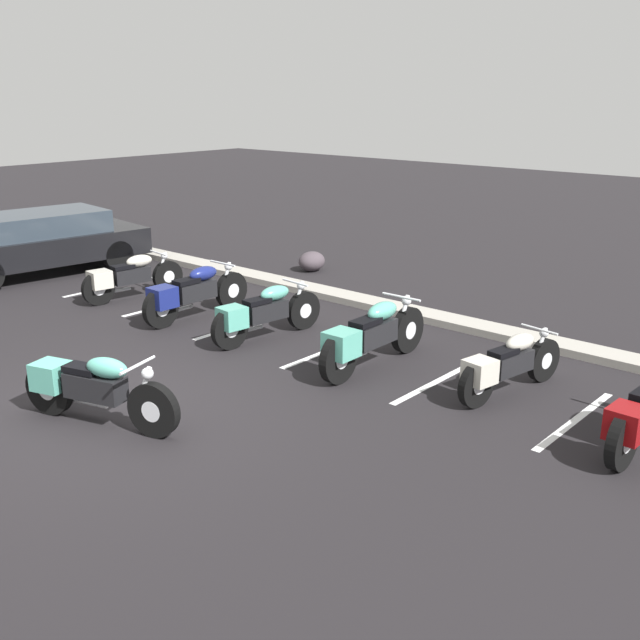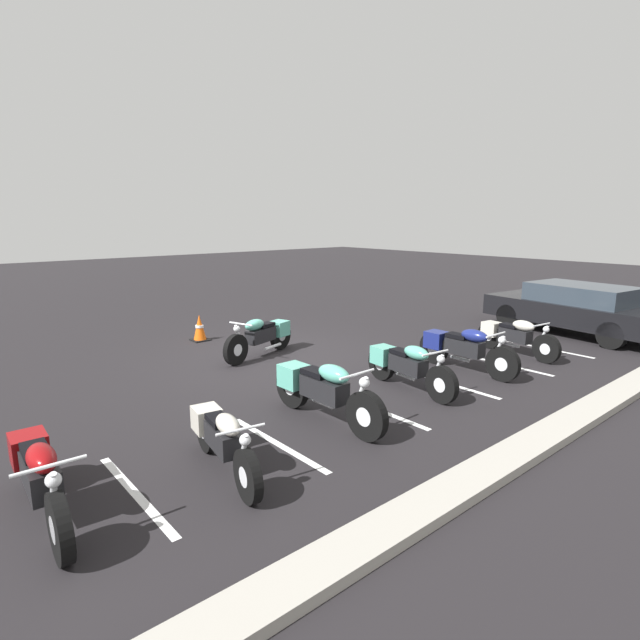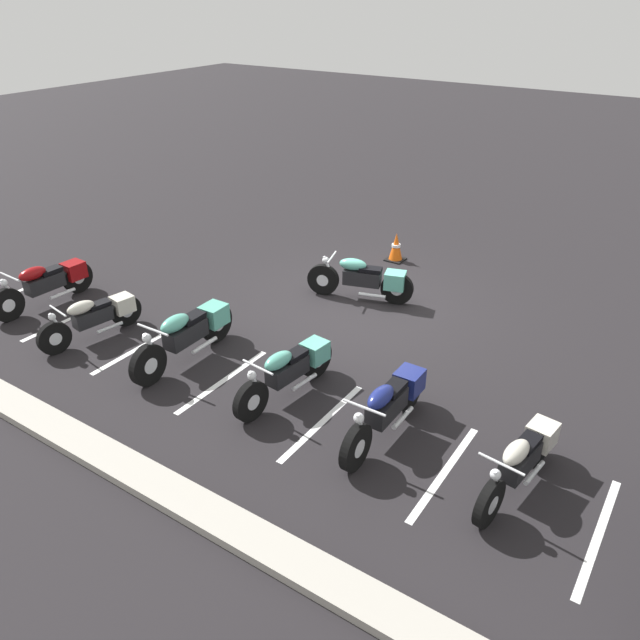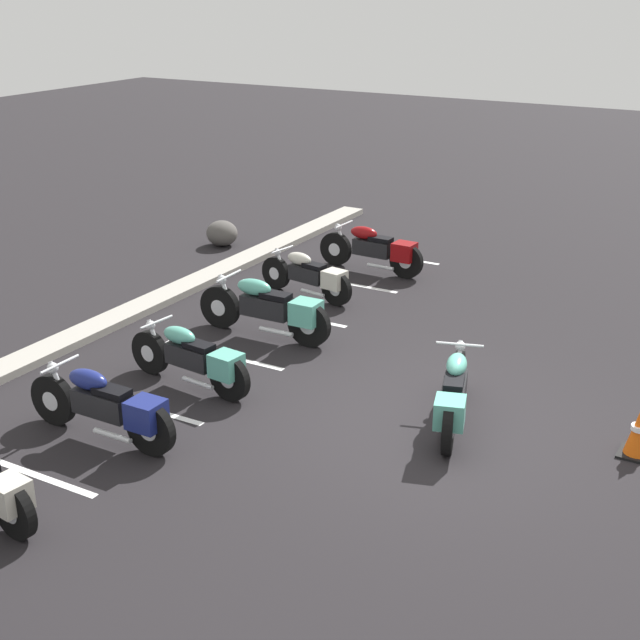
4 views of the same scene
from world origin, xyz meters
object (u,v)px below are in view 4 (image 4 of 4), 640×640
object	(u,v)px
parked_bike_5	(376,249)
parked_bike_3	(270,308)
motorcycle_teal_featured	(454,394)
parked_bike_4	(310,275)
landscape_rock_0	(222,233)
parked_bike_2	(194,358)
parked_bike_1	(107,406)
traffic_cone	(639,432)

from	to	relation	value
parked_bike_5	parked_bike_3	bearing A→B (deg)	92.95
motorcycle_teal_featured	parked_bike_4	bearing A→B (deg)	33.61
parked_bike_3	parked_bike_5	distance (m)	3.72
parked_bike_3	parked_bike_4	distance (m)	1.92
parked_bike_4	landscape_rock_0	distance (m)	3.71
parked_bike_2	parked_bike_5	world-z (taller)	parked_bike_5
parked_bike_1	traffic_cone	bearing A→B (deg)	-153.34
motorcycle_teal_featured	landscape_rock_0	size ratio (longest dim) A/B	3.14
parked_bike_3	traffic_cone	bearing A→B (deg)	169.80
parked_bike_4	traffic_cone	size ratio (longest dim) A/B	3.01
motorcycle_teal_featured	parked_bike_2	bearing A→B (deg)	84.12
motorcycle_teal_featured	parked_bike_3	size ratio (longest dim) A/B	0.91
parked_bike_1	traffic_cone	world-z (taller)	parked_bike_1
traffic_cone	landscape_rock_0	bearing A→B (deg)	63.18
parked_bike_4	traffic_cone	xyz separation A→B (m)	(-2.80, -6.04, -0.11)
motorcycle_teal_featured	parked_bike_3	distance (m)	3.77
motorcycle_teal_featured	parked_bike_2	size ratio (longest dim) A/B	1.00
parked_bike_5	parked_bike_4	bearing A→B (deg)	81.63
motorcycle_teal_featured	parked_bike_4	distance (m)	5.07
parked_bike_4	parked_bike_3	bearing A→B (deg)	111.47
parked_bike_3	traffic_cone	xyz separation A→B (m)	(-0.92, -5.65, -0.18)
parked_bike_2	parked_bike_3	xyz separation A→B (m)	(2.02, 0.09, 0.04)
parked_bike_4	traffic_cone	bearing A→B (deg)	164.83
parked_bike_1	parked_bike_2	distance (m)	1.69
motorcycle_teal_featured	traffic_cone	xyz separation A→B (m)	(0.42, -2.13, -0.14)
parked_bike_2	traffic_cone	xyz separation A→B (m)	(1.09, -5.56, -0.13)
motorcycle_teal_featured	landscape_rock_0	world-z (taller)	motorcycle_teal_featured
parked_bike_3	parked_bike_5	bearing A→B (deg)	-90.20
motorcycle_teal_featured	parked_bike_1	size ratio (longest dim) A/B	0.95
parked_bike_3	traffic_cone	size ratio (longest dim) A/B	3.56
parked_bike_5	motorcycle_teal_featured	bearing A→B (deg)	127.47
parked_bike_3	parked_bike_5	size ratio (longest dim) A/B	1.06
parked_bike_1	landscape_rock_0	bearing A→B (deg)	-63.62
motorcycle_teal_featured	parked_bike_1	world-z (taller)	parked_bike_1
landscape_rock_0	motorcycle_teal_featured	bearing A→B (deg)	-125.57
motorcycle_teal_featured	parked_bike_1	xyz separation A→B (m)	(-2.36, 3.44, 0.01)
parked_bike_4	parked_bike_1	bearing A→B (deg)	104.60
motorcycle_teal_featured	parked_bike_2	distance (m)	3.50
parked_bike_2	parked_bike_3	world-z (taller)	parked_bike_3
parked_bike_3	parked_bike_4	bearing A→B (deg)	-79.13
motorcycle_teal_featured	parked_bike_3	bearing A→B (deg)	52.19
parked_bike_4	landscape_rock_0	world-z (taller)	parked_bike_4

